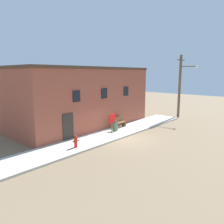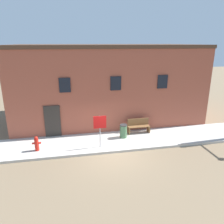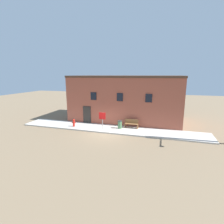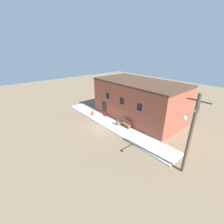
{
  "view_description": "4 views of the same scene",
  "coord_description": "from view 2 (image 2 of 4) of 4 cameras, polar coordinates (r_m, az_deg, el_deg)",
  "views": [
    {
      "loc": [
        -13.52,
        -10.62,
        5.26
      ],
      "look_at": [
        0.22,
        1.41,
        2.0
      ],
      "focal_mm": 35.0,
      "sensor_mm": 36.0,
      "label": 1
    },
    {
      "loc": [
        -2.19,
        -10.8,
        5.98
      ],
      "look_at": [
        0.22,
        1.41,
        2.0
      ],
      "focal_mm": 35.0,
      "sensor_mm": 36.0,
      "label": 2
    },
    {
      "loc": [
        5.51,
        -16.22,
        5.95
      ],
      "look_at": [
        0.22,
        1.41,
        2.0
      ],
      "focal_mm": 28.0,
      "sensor_mm": 36.0,
      "label": 3
    },
    {
      "loc": [
        15.07,
        -11.24,
        10.32
      ],
      "look_at": [
        0.22,
        1.41,
        2.0
      ],
      "focal_mm": 24.0,
      "sensor_mm": 36.0,
      "label": 4
    }
  ],
  "objects": [
    {
      "name": "trash_bin",
      "position": [
        14.01,
        3.01,
        -4.97
      ],
      "size": [
        0.46,
        0.46,
        0.87
      ],
      "color": "#426642",
      "rests_on": "sidewalk"
    },
    {
      "name": "brick_building",
      "position": [
        17.71,
        -1.51,
        7.77
      ],
      "size": [
        13.83,
        7.27,
        5.83
      ],
      "color": "#9E4C38",
      "rests_on": "ground"
    },
    {
      "name": "ground_plane",
      "position": [
        12.54,
        0.26,
        -10.75
      ],
      "size": [
        80.0,
        80.0,
        0.0
      ],
      "primitive_type": "plane",
      "color": "#7A664C"
    },
    {
      "name": "fire_hydrant",
      "position": [
        13.06,
        -19.1,
        -7.8
      ],
      "size": [
        0.48,
        0.23,
        0.86
      ],
      "color": "red",
      "rests_on": "sidewalk"
    },
    {
      "name": "stop_sign",
      "position": [
        12.41,
        -3.18,
        -3.55
      ],
      "size": [
        0.73,
        0.06,
        1.91
      ],
      "color": "gray",
      "rests_on": "sidewalk"
    },
    {
      "name": "bench",
      "position": [
        14.82,
        6.93,
        -3.67
      ],
      "size": [
        1.47,
        0.44,
        0.96
      ],
      "color": "brown",
      "rests_on": "sidewalk"
    },
    {
      "name": "sidewalk",
      "position": [
        13.74,
        -0.91,
        -7.74
      ],
      "size": [
        20.7,
        2.82,
        0.14
      ],
      "color": "#BCB7AD",
      "rests_on": "ground"
    }
  ]
}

